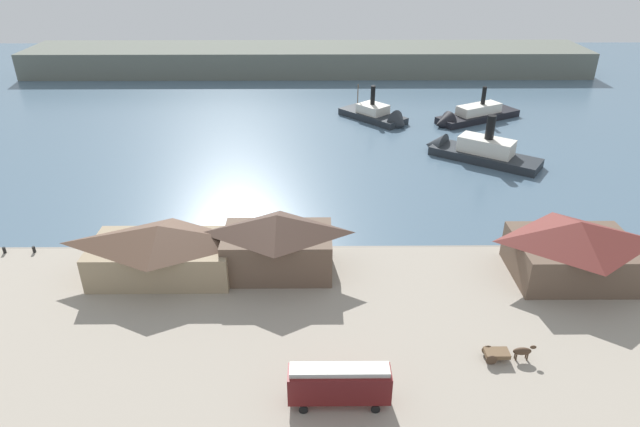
{
  "coord_description": "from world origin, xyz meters",
  "views": [
    {
      "loc": [
        2.69,
        -72.02,
        42.75
      ],
      "look_at": [
        3.32,
        5.18,
        2.0
      ],
      "focal_mm": 30.65,
      "sensor_mm": 36.0,
      "label": 1
    }
  ],
  "objects_px": {
    "ferry_approaching_east": "(380,117)",
    "ferry_shed_west_terminal": "(574,249)",
    "ferry_shed_east_terminal": "(278,243)",
    "horse_cart": "(506,353)",
    "street_tram": "(339,383)",
    "mooring_post_center_east": "(4,250)",
    "mooring_post_west": "(34,249)",
    "ferry_shed_central_terminal": "(162,250)",
    "pedestrian_near_east_shed": "(298,396)",
    "ferry_moored_west": "(469,117)",
    "ferry_departing_north": "(472,150)"
  },
  "relations": [
    {
      "from": "ferry_shed_west_terminal",
      "to": "ferry_moored_west",
      "type": "xyz_separation_m",
      "value": [
        3.85,
        68.55,
        -4.01
      ]
    },
    {
      "from": "pedestrian_near_east_shed",
      "to": "street_tram",
      "type": "bearing_deg",
      "value": -2.5
    },
    {
      "from": "ferry_shed_east_terminal",
      "to": "ferry_approaching_east",
      "type": "relative_size",
      "value": 0.8
    },
    {
      "from": "ferry_shed_central_terminal",
      "to": "ferry_shed_west_terminal",
      "type": "xyz_separation_m",
      "value": [
        54.22,
        -0.83,
        0.39
      ]
    },
    {
      "from": "mooring_post_west",
      "to": "ferry_approaching_east",
      "type": "bearing_deg",
      "value": 47.83
    },
    {
      "from": "ferry_shed_west_terminal",
      "to": "street_tram",
      "type": "height_order",
      "value": "ferry_shed_west_terminal"
    },
    {
      "from": "street_tram",
      "to": "pedestrian_near_east_shed",
      "type": "xyz_separation_m",
      "value": [
        -4.02,
        0.18,
        -1.92
      ]
    },
    {
      "from": "ferry_shed_central_terminal",
      "to": "ferry_approaching_east",
      "type": "bearing_deg",
      "value": 61.88
    },
    {
      "from": "ferry_shed_west_terminal",
      "to": "street_tram",
      "type": "relative_size",
      "value": 1.57
    },
    {
      "from": "mooring_post_west",
      "to": "ferry_approaching_east",
      "type": "xyz_separation_m",
      "value": [
        56.48,
        62.34,
        -0.39
      ]
    },
    {
      "from": "pedestrian_near_east_shed",
      "to": "mooring_post_center_east",
      "type": "xyz_separation_m",
      "value": [
        -42.87,
        28.07,
        -0.29
      ]
    },
    {
      "from": "ferry_shed_west_terminal",
      "to": "pedestrian_near_east_shed",
      "type": "height_order",
      "value": "ferry_shed_west_terminal"
    },
    {
      "from": "ferry_moored_west",
      "to": "street_tram",
      "type": "bearing_deg",
      "value": -111.42
    },
    {
      "from": "ferry_shed_west_terminal",
      "to": "ferry_approaching_east",
      "type": "bearing_deg",
      "value": 104.57
    },
    {
      "from": "ferry_shed_west_terminal",
      "to": "ferry_departing_north",
      "type": "xyz_separation_m",
      "value": [
        -1.52,
        44.9,
        -3.65
      ]
    },
    {
      "from": "mooring_post_center_east",
      "to": "mooring_post_west",
      "type": "xyz_separation_m",
      "value": [
        4.17,
        0.16,
        0.0
      ]
    },
    {
      "from": "ferry_shed_east_terminal",
      "to": "horse_cart",
      "type": "xyz_separation_m",
      "value": [
        25.53,
        -17.43,
        -3.39
      ]
    },
    {
      "from": "ferry_departing_north",
      "to": "ferry_shed_east_terminal",
      "type": "bearing_deg",
      "value": -130.75
    },
    {
      "from": "mooring_post_west",
      "to": "ferry_departing_north",
      "type": "distance_m",
      "value": 82.36
    },
    {
      "from": "ferry_shed_central_terminal",
      "to": "mooring_post_west",
      "type": "distance_m",
      "value": 21.18
    },
    {
      "from": "ferry_shed_central_terminal",
      "to": "mooring_post_west",
      "type": "bearing_deg",
      "value": 164.36
    },
    {
      "from": "street_tram",
      "to": "ferry_moored_west",
      "type": "relative_size",
      "value": 0.41
    },
    {
      "from": "ferry_moored_west",
      "to": "horse_cart",
      "type": "bearing_deg",
      "value": -101.54
    },
    {
      "from": "ferry_shed_west_terminal",
      "to": "pedestrian_near_east_shed",
      "type": "relative_size",
      "value": 9.56
    },
    {
      "from": "ferry_shed_west_terminal",
      "to": "mooring_post_center_east",
      "type": "xyz_separation_m",
      "value": [
        -78.53,
        6.31,
        -3.69
      ]
    },
    {
      "from": "pedestrian_near_east_shed",
      "to": "ferry_approaching_east",
      "type": "distance_m",
      "value": 92.3
    },
    {
      "from": "pedestrian_near_east_shed",
      "to": "ferry_departing_north",
      "type": "relative_size",
      "value": 0.07
    },
    {
      "from": "ferry_moored_west",
      "to": "pedestrian_near_east_shed",
      "type": "bearing_deg",
      "value": -113.63
    },
    {
      "from": "pedestrian_near_east_shed",
      "to": "ferry_moored_west",
      "type": "height_order",
      "value": "ferry_moored_west"
    },
    {
      "from": "ferry_shed_east_terminal",
      "to": "ferry_approaching_east",
      "type": "xyz_separation_m",
      "value": [
        21.04,
        67.32,
        -4.26
      ]
    },
    {
      "from": "horse_cart",
      "to": "mooring_post_center_east",
      "type": "bearing_deg",
      "value": 161.13
    },
    {
      "from": "mooring_post_center_east",
      "to": "ferry_departing_north",
      "type": "xyz_separation_m",
      "value": [
        77.01,
        38.59,
        0.04
      ]
    },
    {
      "from": "ferry_shed_east_terminal",
      "to": "street_tram",
      "type": "height_order",
      "value": "ferry_shed_east_terminal"
    },
    {
      "from": "ferry_approaching_east",
      "to": "ferry_shed_west_terminal",
      "type": "bearing_deg",
      "value": -75.43
    },
    {
      "from": "ferry_shed_east_terminal",
      "to": "street_tram",
      "type": "bearing_deg",
      "value": -72.73
    },
    {
      "from": "street_tram",
      "to": "ferry_approaching_east",
      "type": "bearing_deg",
      "value": 81.38
    },
    {
      "from": "pedestrian_near_east_shed",
      "to": "ferry_departing_north",
      "type": "distance_m",
      "value": 74.9
    },
    {
      "from": "ferry_approaching_east",
      "to": "ferry_departing_north",
      "type": "distance_m",
      "value": 28.98
    },
    {
      "from": "mooring_post_center_east",
      "to": "mooring_post_west",
      "type": "height_order",
      "value": "same"
    },
    {
      "from": "horse_cart",
      "to": "mooring_post_west",
      "type": "distance_m",
      "value": 64.96
    },
    {
      "from": "pedestrian_near_east_shed",
      "to": "mooring_post_west",
      "type": "relative_size",
      "value": 1.81
    },
    {
      "from": "mooring_post_center_east",
      "to": "street_tram",
      "type": "bearing_deg",
      "value": -31.07
    },
    {
      "from": "mooring_post_west",
      "to": "ferry_departing_north",
      "type": "xyz_separation_m",
      "value": [
        72.85,
        38.43,
        0.04
      ]
    },
    {
      "from": "mooring_post_center_east",
      "to": "ferry_approaching_east",
      "type": "bearing_deg",
      "value": 45.86
    },
    {
      "from": "ferry_shed_east_terminal",
      "to": "ferry_departing_north",
      "type": "height_order",
      "value": "ferry_shed_east_terminal"
    },
    {
      "from": "ferry_shed_west_terminal",
      "to": "street_tram",
      "type": "bearing_deg",
      "value": -145.27
    },
    {
      "from": "ferry_shed_east_terminal",
      "to": "ferry_shed_west_terminal",
      "type": "bearing_deg",
      "value": -2.18
    },
    {
      "from": "ferry_shed_east_terminal",
      "to": "mooring_post_center_east",
      "type": "height_order",
      "value": "ferry_shed_east_terminal"
    },
    {
      "from": "horse_cart",
      "to": "street_tram",
      "type": "bearing_deg",
      "value": -161.83
    },
    {
      "from": "pedestrian_near_east_shed",
      "to": "ferry_moored_west",
      "type": "bearing_deg",
      "value": 66.37
    }
  ]
}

